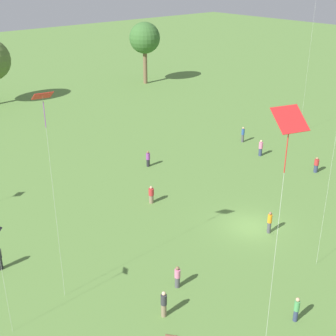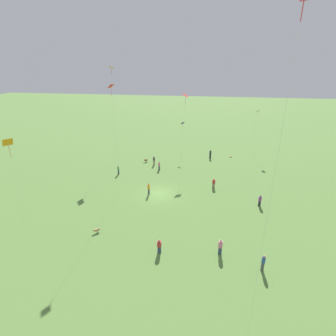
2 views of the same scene
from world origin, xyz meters
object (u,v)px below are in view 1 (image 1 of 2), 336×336
person_1 (164,304)px  kite_2 (43,105)px  person_2 (296,309)px  person_6 (261,148)px  person_9 (270,222)px  person_3 (316,165)px  person_4 (243,135)px  person_0 (148,159)px  person_8 (151,195)px  person_5 (177,277)px  kite_3 (288,135)px

person_1 → kite_2: (-3.51, 5.52, 11.52)m
person_2 → person_6: bearing=163.7°
person_1 → person_9: bearing=36.2°
person_3 → kite_2: (-28.32, -0.26, 11.62)m
person_6 → person_9: 15.77m
person_3 → kite_2: size_ratio=0.12×
person_4 → kite_2: 33.21m
person_4 → person_6: person_4 is taller
person_2 → person_3: bearing=150.3°
kite_2 → person_1: bearing=179.0°
person_0 → person_4: 12.78m
person_8 → person_2: bearing=19.2°
person_2 → person_5: 7.51m
person_3 → person_9: size_ratio=0.88×
person_5 → person_8: 11.66m
person_8 → kite_2: (-11.89, -5.97, 11.62)m
person_5 → person_6: bearing=-1.2°
person_1 → person_3: 25.47m
person_1 → person_5: 2.83m
person_4 → person_2: bearing=60.0°
person_8 → person_0: bearing=172.1°
person_1 → person_4: (25.78, 16.14, 0.04)m
person_4 → kite_2: size_ratio=0.14×
person_2 → kite_3: bearing=-37.6°
person_2 → person_9: size_ratio=0.91×
person_6 → person_8: size_ratio=1.12×
person_9 → kite_3: kite_3 is taller
kite_3 → person_0: bearing=124.0°
person_4 → person_8: bearing=28.2°
person_5 → kite_3: bearing=-139.4°
person_1 → person_0: bearing=81.7°
person_4 → person_5: 27.59m
person_8 → kite_2: kite_2 is taller
person_2 → person_6: person_6 is taller
person_4 → person_3: bearing=97.9°
person_0 → person_6: person_6 is taller
person_5 → kite_2: kite_2 is taller
person_8 → kite_2: bearing=-34.6°
person_2 → person_4: 29.51m
person_9 → kite_3: bearing=58.6°
person_3 → person_6: (-0.77, 6.36, 0.11)m
person_2 → person_9: person_9 is taller
person_0 → kite_3: size_ratio=0.11×
person_0 → person_2: 24.40m
person_0 → person_8: bearing=86.5°
person_2 → person_8: 17.08m
person_8 → person_4: bearing=133.7°
person_2 → kite_2: size_ratio=0.13×
person_4 → kite_3: size_ratio=0.12×
person_5 → person_1: bearing=-175.9°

